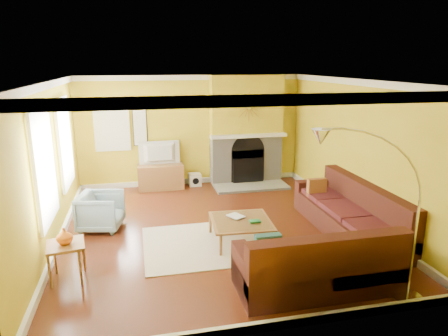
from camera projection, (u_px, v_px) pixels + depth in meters
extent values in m
cube|color=#622914|center=(216.00, 229.00, 7.42)|extent=(5.50, 6.00, 0.02)
cube|color=white|center=(215.00, 80.00, 6.72)|extent=(5.50, 6.00, 0.02)
cube|color=gold|center=(192.00, 131.00, 9.91)|extent=(5.50, 0.02, 2.70)
cube|color=gold|center=(271.00, 223.00, 4.23)|extent=(5.50, 0.02, 2.70)
cube|color=gold|center=(49.00, 167.00, 6.49)|extent=(0.02, 6.00, 2.70)
cube|color=gold|center=(356.00, 151.00, 7.65)|extent=(0.02, 6.00, 2.70)
cube|color=white|center=(64.00, 143.00, 7.69)|extent=(0.06, 1.22, 1.72)
cube|color=white|center=(43.00, 167.00, 5.89)|extent=(0.06, 1.22, 1.72)
cube|color=white|center=(112.00, 125.00, 9.41)|extent=(0.82, 0.06, 1.22)
cube|color=white|center=(140.00, 122.00, 9.54)|extent=(0.34, 0.04, 1.14)
cube|color=white|center=(249.00, 136.00, 9.79)|extent=(1.92, 0.22, 0.08)
cube|color=#9C9A94|center=(251.00, 187.00, 9.82)|extent=(1.80, 0.70, 0.06)
cube|color=beige|center=(215.00, 243.00, 6.82)|extent=(2.40, 1.80, 0.02)
cube|color=olive|center=(161.00, 177.00, 9.71)|extent=(1.09, 0.49, 0.60)
imported|color=black|center=(160.00, 153.00, 9.56)|extent=(0.98, 0.17, 0.56)
cube|color=white|center=(195.00, 179.00, 10.00)|extent=(0.30, 0.30, 0.30)
imported|color=#7A91A0|center=(101.00, 211.00, 7.34)|extent=(0.90, 0.88, 0.69)
imported|color=orange|center=(64.00, 236.00, 5.54)|extent=(0.26, 0.26, 0.23)
imported|color=white|center=(231.00, 218.00, 6.86)|extent=(0.32, 0.35, 0.03)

